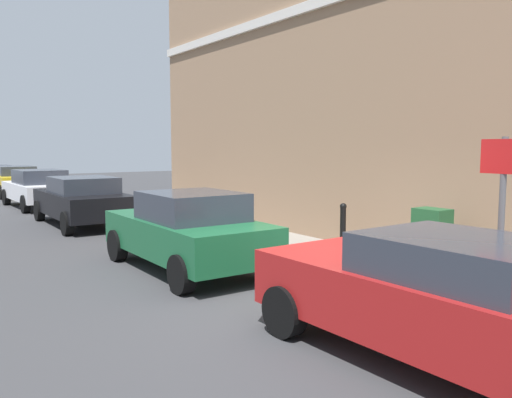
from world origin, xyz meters
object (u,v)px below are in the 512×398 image
object	(u,v)px
car_red	(443,299)
car_white	(39,188)
car_yellow	(16,180)
car_green	(188,230)
street_sign	(502,199)
utility_cabinet	(431,245)
bollard_near_cabinet	(343,227)
car_black	(82,200)
bollard_far_kerb	(240,221)

from	to	relation	value
car_red	car_white	bearing A→B (deg)	-0.60
car_white	car_yellow	distance (m)	5.63
car_red	car_green	xyz separation A→B (m)	(-0.17, 5.42, 0.02)
car_red	car_green	bearing A→B (deg)	0.70
car_green	car_yellow	xyz separation A→B (m)	(0.21, 17.89, -0.01)
car_red	street_sign	bearing A→B (deg)	-78.82
utility_cabinet	street_sign	size ratio (longest dim) A/B	0.50
car_green	utility_cabinet	bearing A→B (deg)	-139.23
bollard_near_cabinet	car_yellow	bearing A→B (deg)	98.13
bollard_near_cabinet	street_sign	xyz separation A→B (m)	(-1.07, -3.92, 0.96)
car_white	utility_cabinet	distance (m)	15.84
car_black	bollard_far_kerb	distance (m)	6.28
car_green	car_red	bearing A→B (deg)	-177.83
utility_cabinet	bollard_far_kerb	world-z (taller)	utility_cabinet
car_yellow	bollard_near_cabinet	bearing A→B (deg)	-170.83
car_yellow	bollard_far_kerb	xyz separation A→B (m)	(1.43, -17.19, -0.04)
utility_cabinet	bollard_far_kerb	size ratio (longest dim) A/B	1.11
car_red	street_sign	size ratio (longest dim) A/B	1.89
car_red	bollard_near_cabinet	size ratio (longest dim) A/B	4.19
car_green	car_white	world-z (taller)	car_green
bollard_near_cabinet	street_sign	size ratio (longest dim) A/B	0.45
car_red	car_black	size ratio (longest dim) A/B	0.99
car_red	street_sign	xyz separation A→B (m)	(1.69, 0.37, 0.92)
street_sign	car_black	bearing A→B (deg)	98.75
car_yellow	bollard_near_cabinet	distance (m)	19.22
street_sign	car_yellow	bearing A→B (deg)	94.12
bollard_near_cabinet	car_green	bearing A→B (deg)	158.77
car_green	street_sign	xyz separation A→B (m)	(1.86, -5.05, 0.90)
car_white	bollard_near_cabinet	world-z (taller)	car_white
car_white	car_yellow	xyz separation A→B (m)	(0.19, 5.63, -0.00)
utility_cabinet	bollard_near_cabinet	distance (m)	2.19
car_white	street_sign	size ratio (longest dim) A/B	1.88
car_red	utility_cabinet	world-z (taller)	car_red
car_yellow	bollard_near_cabinet	xyz separation A→B (m)	(2.72, -19.03, -0.04)
car_green	street_sign	distance (m)	5.46
car_black	car_white	size ratio (longest dim) A/B	1.02
car_red	street_sign	distance (m)	1.96
utility_cabinet	bollard_far_kerb	xyz separation A→B (m)	(-1.19, 4.02, 0.02)
car_green	bollard_near_cabinet	distance (m)	3.14
car_green	bollard_near_cabinet	size ratio (longest dim) A/B	3.87
car_yellow	street_sign	size ratio (longest dim) A/B	1.85
utility_cabinet	street_sign	bearing A→B (deg)	-119.13
car_yellow	car_white	bearing A→B (deg)	179.11
car_red	car_black	bearing A→B (deg)	-0.47
car_red	bollard_far_kerb	world-z (taller)	car_red
car_white	bollard_far_kerb	distance (m)	11.67
car_green	bollard_far_kerb	world-z (taller)	car_green
car_black	utility_cabinet	xyz separation A→B (m)	(2.79, -10.10, -0.07)
bollard_near_cabinet	street_sign	world-z (taller)	street_sign
car_white	car_yellow	world-z (taller)	car_white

